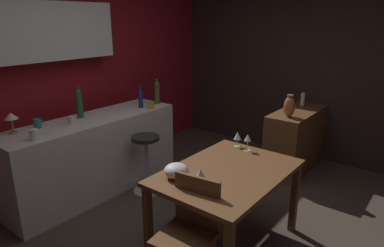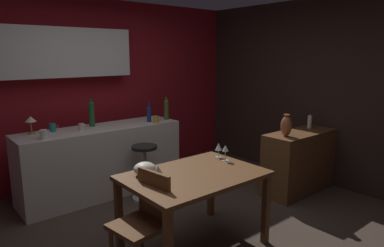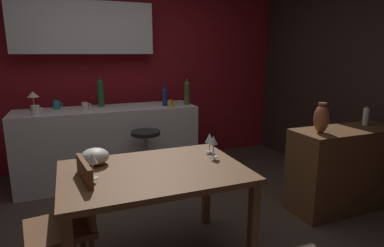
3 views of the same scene
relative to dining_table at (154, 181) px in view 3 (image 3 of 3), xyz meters
name	(u,v)px [view 3 (image 3 of 3)]	position (x,y,z in m)	size (l,w,h in m)	color
ground_plane	(150,237)	(0.04, 0.34, -0.65)	(9.00, 9.00, 0.00)	#47382D
wall_kitchen_back	(104,63)	(-0.02, 2.41, 0.76)	(5.20, 0.33, 2.60)	maroon
wall_side_right	(358,75)	(2.59, 0.64, 0.65)	(0.10, 4.40, 2.60)	#33231E
dining_table	(154,181)	(0.00, 0.00, 0.00)	(1.27, 0.89, 0.74)	brown
kitchen_counter	(109,144)	(-0.09, 1.78, -0.20)	(2.10, 0.60, 0.90)	silver
sideboard_cabinet	(343,169)	(1.99, 0.17, -0.24)	(1.10, 0.44, 0.82)	brown
chair_near_window	(69,221)	(-0.58, -0.04, -0.17)	(0.45, 0.45, 0.87)	brown
bar_stool	(146,160)	(0.24, 1.26, -0.28)	(0.34, 0.34, 0.71)	#262323
wine_glass_left	(92,160)	(-0.41, -0.01, 0.22)	(0.07, 0.07, 0.17)	silver
wine_glass_right	(213,141)	(0.51, 0.10, 0.21)	(0.07, 0.07, 0.17)	silver
wine_glass_center	(210,138)	(0.54, 0.23, 0.20)	(0.07, 0.07, 0.16)	silver
fruit_bowl	(95,156)	(-0.37, 0.26, 0.15)	(0.20, 0.20, 0.12)	beige
wine_bottle_cobalt	(165,96)	(0.60, 1.69, 0.37)	(0.06, 0.06, 0.29)	navy
wine_bottle_olive	(187,92)	(0.89, 1.68, 0.41)	(0.07, 0.07, 0.33)	#475623
wine_bottle_green	(101,92)	(-0.14, 1.91, 0.43)	(0.07, 0.07, 0.37)	#1E592D
cup_teal	(57,105)	(-0.65, 1.92, 0.30)	(0.11, 0.07, 0.10)	teal
cup_white	(36,110)	(-0.85, 1.60, 0.30)	(0.12, 0.08, 0.10)	white
cup_cream	(85,106)	(-0.34, 1.77, 0.29)	(0.11, 0.07, 0.08)	beige
cup_mustard	(171,104)	(0.63, 1.56, 0.29)	(0.11, 0.07, 0.09)	gold
counter_lamp	(33,96)	(-0.88, 1.94, 0.41)	(0.13, 0.13, 0.22)	#A58447
pillar_candle_tall	(366,116)	(2.29, 0.23, 0.26)	(0.06, 0.06, 0.20)	white
vase_copper	(321,118)	(1.63, 0.15, 0.30)	(0.14, 0.14, 0.28)	#B26038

